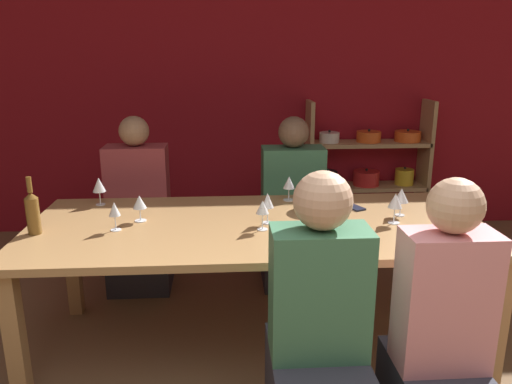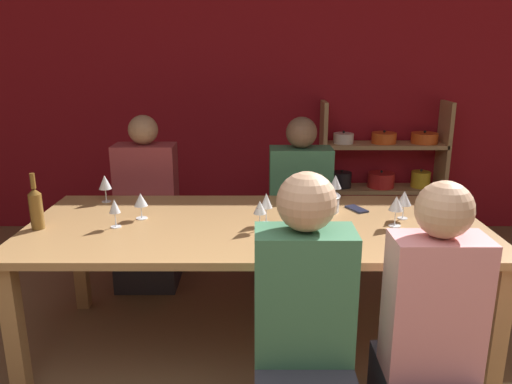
% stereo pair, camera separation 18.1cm
% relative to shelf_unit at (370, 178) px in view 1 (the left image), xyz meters
% --- Properties ---
extents(wall_back_red, '(8.80, 0.06, 2.70)m').
position_rel_shelf_unit_xyz_m(wall_back_red, '(-1.18, 0.20, 0.83)').
color(wall_back_red, maroon).
rests_on(wall_back_red, ground_plane).
extents(shelf_unit, '(1.15, 0.30, 1.25)m').
position_rel_shelf_unit_xyz_m(shelf_unit, '(0.00, 0.00, 0.00)').
color(shelf_unit, tan).
rests_on(shelf_unit, ground_plane).
extents(dining_table, '(2.51, 1.09, 0.77)m').
position_rel_shelf_unit_xyz_m(dining_table, '(-1.21, -1.93, 0.17)').
color(dining_table, '#AD7F4C').
rests_on(dining_table, ground_plane).
extents(mixing_bowl, '(0.23, 0.23, 0.10)m').
position_rel_shelf_unit_xyz_m(mixing_bowl, '(-0.83, -1.70, 0.30)').
color(mixing_bowl, '#B7BABC').
rests_on(mixing_bowl, dining_table).
extents(wine_bottle_green, '(0.07, 0.07, 0.31)m').
position_rel_shelf_unit_xyz_m(wine_bottle_green, '(-2.38, -2.02, 0.37)').
color(wine_bottle_green, brown).
rests_on(wine_bottle_green, dining_table).
extents(wine_glass_red_a, '(0.07, 0.07, 0.15)m').
position_rel_shelf_unit_xyz_m(wine_glass_red_a, '(-0.82, -2.38, 0.35)').
color(wine_glass_red_a, white).
rests_on(wine_glass_red_a, dining_table).
extents(wine_glass_white_a, '(0.07, 0.07, 0.17)m').
position_rel_shelf_unit_xyz_m(wine_glass_white_a, '(-0.20, -1.98, 0.37)').
color(wine_glass_white_a, white).
rests_on(wine_glass_white_a, dining_table).
extents(wine_glass_white_b, '(0.08, 0.08, 0.16)m').
position_rel_shelf_unit_xyz_m(wine_glass_white_b, '(-0.38, -1.85, 0.36)').
color(wine_glass_white_b, white).
rests_on(wine_glass_white_b, dining_table).
extents(wine_glass_red_b, '(0.07, 0.07, 0.16)m').
position_rel_shelf_unit_xyz_m(wine_glass_red_b, '(-1.19, -2.04, 0.37)').
color(wine_glass_red_b, white).
rests_on(wine_glass_red_b, dining_table).
extents(wine_glass_empty_a, '(0.06, 0.06, 0.16)m').
position_rel_shelf_unit_xyz_m(wine_glass_empty_a, '(-1.97, -2.00, 0.36)').
color(wine_glass_empty_a, white).
rests_on(wine_glass_empty_a, dining_table).
extents(wine_glass_red_c, '(0.08, 0.08, 0.17)m').
position_rel_shelf_unit_xyz_m(wine_glass_red_c, '(-2.16, -1.52, 0.37)').
color(wine_glass_red_c, white).
rests_on(wine_glass_red_c, dining_table).
extents(wine_glass_empty_b, '(0.08, 0.08, 0.17)m').
position_rel_shelf_unit_xyz_m(wine_glass_empty_b, '(-0.46, -1.98, 0.37)').
color(wine_glass_empty_b, white).
rests_on(wine_glass_empty_b, dining_table).
extents(wine_glass_white_c, '(0.08, 0.08, 0.15)m').
position_rel_shelf_unit_xyz_m(wine_glass_white_c, '(-1.86, -1.85, 0.35)').
color(wine_glass_white_c, white).
rests_on(wine_glass_white_c, dining_table).
extents(wine_glass_red_d, '(0.07, 0.07, 0.17)m').
position_rel_shelf_unit_xyz_m(wine_glass_red_d, '(-1.16, -1.93, 0.37)').
color(wine_glass_red_d, white).
rests_on(wine_glass_red_d, dining_table).
extents(wine_glass_red_e, '(0.08, 0.08, 0.17)m').
position_rel_shelf_unit_xyz_m(wine_glass_red_e, '(-0.71, -1.51, 0.37)').
color(wine_glass_red_e, white).
rests_on(wine_glass_red_e, dining_table).
extents(wine_glass_red_f, '(0.07, 0.07, 0.16)m').
position_rel_shelf_unit_xyz_m(wine_glass_red_f, '(-0.98, -1.50, 0.36)').
color(wine_glass_red_f, white).
rests_on(wine_glass_red_f, dining_table).
extents(cell_phone, '(0.13, 0.17, 0.01)m').
position_rel_shelf_unit_xyz_m(cell_phone, '(-0.61, -1.69, 0.25)').
color(cell_phone, '#1E2338').
rests_on(cell_phone, dining_table).
extents(person_near_a, '(0.39, 0.48, 1.26)m').
position_rel_shelf_unit_xyz_m(person_near_a, '(-1.02, -2.77, -0.05)').
color(person_near_a, '#2D2D38').
rests_on(person_near_a, ground_plane).
extents(person_far_a, '(0.45, 0.56, 1.24)m').
position_rel_shelf_unit_xyz_m(person_far_a, '(-0.89, -1.02, -0.07)').
color(person_far_a, '#2D2D38').
rests_on(person_far_a, ground_plane).
extents(person_near_b, '(0.37, 0.46, 1.22)m').
position_rel_shelf_unit_xyz_m(person_near_b, '(-0.50, -2.76, -0.06)').
color(person_near_b, '#2D2D38').
rests_on(person_near_b, ground_plane).
extents(person_far_b, '(0.44, 0.55, 1.25)m').
position_rel_shelf_unit_xyz_m(person_far_b, '(-2.01, -1.03, -0.06)').
color(person_far_b, '#2D2D38').
rests_on(person_far_b, ground_plane).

